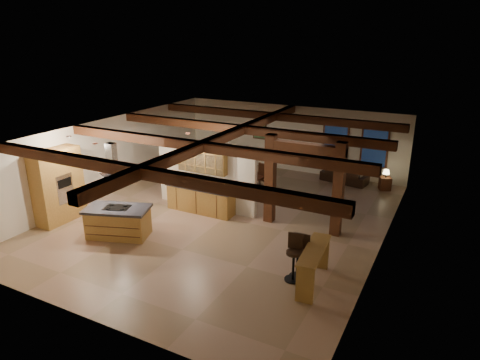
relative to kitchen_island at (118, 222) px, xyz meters
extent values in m
plane|color=tan|center=(2.19, 2.63, -0.47)|extent=(12.00, 12.00, 0.00)
plane|color=white|center=(2.19, 8.63, 0.98)|extent=(10.00, 0.00, 10.00)
plane|color=white|center=(2.19, -3.37, 0.98)|extent=(10.00, 0.00, 10.00)
plane|color=white|center=(-2.81, 2.63, 0.98)|extent=(0.00, 12.00, 12.00)
plane|color=white|center=(7.19, 2.63, 0.98)|extent=(0.00, 12.00, 12.00)
plane|color=#3D1E13|center=(2.19, 2.63, 2.43)|extent=(12.00, 12.00, 0.00)
cube|color=#431C10|center=(2.19, -1.37, 2.29)|extent=(10.00, 0.25, 0.28)
cube|color=#431C10|center=(2.19, 1.33, 2.29)|extent=(10.00, 0.25, 0.28)
cube|color=#431C10|center=(2.19, 3.93, 2.29)|extent=(10.00, 0.25, 0.28)
cube|color=#431C10|center=(2.19, 6.63, 2.29)|extent=(10.00, 0.25, 0.28)
cube|color=#431C10|center=(2.19, 2.63, 2.29)|extent=(0.28, 12.00, 0.28)
cube|color=#431C10|center=(3.59, 3.13, 0.98)|extent=(0.30, 0.30, 2.90)
cube|color=#431C10|center=(5.79, 3.13, 0.98)|extent=(0.30, 0.30, 2.90)
cube|color=#431C10|center=(4.69, 3.13, 2.13)|extent=(2.50, 0.28, 0.28)
cube|color=white|center=(1.19, 3.13, 0.63)|extent=(3.80, 0.18, 2.20)
cube|color=#AA7F37|center=(-2.48, 0.03, 0.73)|extent=(0.64, 1.60, 2.40)
cube|color=silver|center=(-2.18, 0.03, 0.68)|extent=(0.06, 0.62, 0.95)
cube|color=black|center=(-2.14, 0.03, 0.88)|extent=(0.01, 0.50, 0.28)
cube|color=#AA7F37|center=(1.19, 2.74, -0.04)|extent=(2.40, 0.60, 0.86)
cube|color=black|center=(1.19, 2.74, 0.43)|extent=(2.50, 0.66, 0.08)
cube|color=#AA7F37|center=(1.19, 2.95, 1.38)|extent=(1.80, 0.34, 0.95)
cube|color=silver|center=(1.19, 2.77, 1.38)|extent=(1.74, 0.02, 0.90)
pyramid|color=silver|center=(0.00, 0.00, 1.25)|extent=(1.10, 1.10, 0.45)
cube|color=silver|center=(0.00, 0.00, 2.06)|extent=(0.26, 0.22, 0.73)
cube|color=#431C10|center=(4.19, 8.57, 1.03)|extent=(1.10, 0.05, 1.70)
cube|color=black|center=(4.19, 8.54, 1.03)|extent=(0.95, 0.02, 1.55)
cube|color=#431C10|center=(5.79, 8.57, 1.03)|extent=(1.10, 0.05, 1.70)
cube|color=black|center=(5.79, 8.54, 1.03)|extent=(0.95, 0.02, 1.55)
cube|color=#431C10|center=(0.69, 8.57, 1.23)|extent=(0.65, 0.04, 0.85)
cube|color=#245434|center=(0.69, 8.55, 1.23)|extent=(0.55, 0.01, 0.75)
cylinder|color=silver|center=(-0.41, -0.17, 2.40)|extent=(0.16, 0.16, 0.03)
cylinder|color=silver|center=(1.19, 2.13, 2.40)|extent=(0.16, 0.16, 0.03)
cylinder|color=silver|center=(-1.81, 0.13, 2.40)|extent=(0.16, 0.16, 0.03)
cube|color=#AA7F37|center=(0.00, 0.00, -0.05)|extent=(1.96, 1.42, 0.85)
cube|color=black|center=(0.00, 0.00, 0.41)|extent=(2.12, 1.57, 0.08)
cube|color=black|center=(0.00, 0.00, 0.46)|extent=(0.86, 0.71, 0.02)
imported|color=#401D10|center=(1.43, 5.44, -0.16)|extent=(1.84, 1.12, 0.62)
imported|color=black|center=(4.80, 8.07, -0.20)|extent=(1.99, 1.06, 0.55)
imported|color=#B5B5BA|center=(1.17, 2.74, 0.58)|extent=(0.44, 0.31, 0.23)
cube|color=#AA7F37|center=(6.05, 0.17, 0.46)|extent=(0.61, 1.86, 0.05)
cube|color=#AA7F37|center=(6.12, -0.65, -0.02)|extent=(0.42, 0.13, 0.91)
cube|color=#AA7F37|center=(5.98, 0.99, -0.02)|extent=(0.42, 0.13, 0.91)
cube|color=#431C10|center=(6.44, 7.92, -0.22)|extent=(0.55, 0.55, 0.51)
cylinder|color=black|center=(6.44, 7.92, 0.12)|extent=(0.06, 0.06, 0.15)
cone|color=#FFE299|center=(6.44, 7.92, 0.27)|extent=(0.26, 0.26, 0.17)
cylinder|color=black|center=(5.56, 0.10, 0.29)|extent=(0.38, 0.38, 0.07)
cube|color=black|center=(5.52, 0.28, 0.53)|extent=(0.36, 0.12, 0.42)
cylinder|color=black|center=(5.56, 0.10, -0.09)|extent=(0.06, 0.06, 0.74)
cylinder|color=black|center=(5.56, 0.10, -0.45)|extent=(0.42, 0.42, 0.03)
cylinder|color=black|center=(5.60, 0.29, 0.24)|extent=(0.36, 0.36, 0.07)
cube|color=black|center=(5.59, 0.46, 0.47)|extent=(0.34, 0.05, 0.40)
cylinder|color=black|center=(5.60, 0.29, -0.11)|extent=(0.06, 0.06, 0.70)
cylinder|color=black|center=(5.60, 0.29, -0.45)|extent=(0.40, 0.40, 0.03)
cylinder|color=black|center=(5.70, 0.29, 0.24)|extent=(0.36, 0.36, 0.07)
cube|color=black|center=(5.67, 0.45, 0.46)|extent=(0.34, 0.09, 0.39)
cylinder|color=black|center=(5.70, 0.29, -0.12)|extent=(0.06, 0.06, 0.69)
cylinder|color=black|center=(5.70, 0.29, -0.45)|extent=(0.39, 0.39, 0.03)
cube|color=#431C10|center=(0.60, 5.08, -0.06)|extent=(0.50, 0.50, 0.06)
cube|color=#431C10|center=(0.67, 5.26, 0.28)|extent=(0.38, 0.18, 0.69)
cylinder|color=#431C10|center=(0.39, 4.99, -0.28)|extent=(0.05, 0.05, 0.39)
cylinder|color=#431C10|center=(0.68, 4.88, -0.28)|extent=(0.05, 0.05, 0.39)
cylinder|color=#431C10|center=(0.51, 5.28, -0.28)|extent=(0.05, 0.05, 0.39)
cylinder|color=#431C10|center=(0.80, 5.17, -0.28)|extent=(0.05, 0.05, 0.39)
cube|color=#431C10|center=(1.06, 6.27, -0.06)|extent=(0.50, 0.50, 0.06)
cube|color=#431C10|center=(0.99, 6.09, 0.28)|extent=(0.38, 0.18, 0.69)
cylinder|color=#431C10|center=(1.27, 6.36, -0.28)|extent=(0.05, 0.05, 0.39)
cylinder|color=#431C10|center=(0.97, 6.48, -0.28)|extent=(0.05, 0.05, 0.39)
cylinder|color=#431C10|center=(1.15, 6.07, -0.28)|extent=(0.05, 0.05, 0.39)
cylinder|color=#431C10|center=(0.86, 6.19, -0.28)|extent=(0.05, 0.05, 0.39)
cube|color=#431C10|center=(1.19, 4.84, -0.06)|extent=(0.50, 0.50, 0.06)
cube|color=#431C10|center=(1.26, 5.02, 0.28)|extent=(0.38, 0.18, 0.69)
cylinder|color=#431C10|center=(0.99, 4.76, -0.28)|extent=(0.05, 0.05, 0.39)
cylinder|color=#431C10|center=(1.28, 4.64, -0.28)|extent=(0.05, 0.05, 0.39)
cylinder|color=#431C10|center=(1.11, 5.05, -0.28)|extent=(0.05, 0.05, 0.39)
cylinder|color=#431C10|center=(1.40, 4.93, -0.28)|extent=(0.05, 0.05, 0.39)
cube|color=#431C10|center=(1.66, 6.04, -0.06)|extent=(0.50, 0.50, 0.06)
cube|color=#431C10|center=(1.59, 5.86, 0.28)|extent=(0.38, 0.18, 0.69)
cylinder|color=#431C10|center=(1.86, 6.13, -0.28)|extent=(0.05, 0.05, 0.39)
cylinder|color=#431C10|center=(1.57, 6.24, -0.28)|extent=(0.05, 0.05, 0.39)
cylinder|color=#431C10|center=(1.75, 5.84, -0.28)|extent=(0.05, 0.05, 0.39)
cylinder|color=#431C10|center=(1.46, 5.95, -0.28)|extent=(0.05, 0.05, 0.39)
cube|color=#431C10|center=(1.79, 4.61, -0.06)|extent=(0.50, 0.50, 0.06)
cube|color=#431C10|center=(1.86, 4.79, 0.28)|extent=(0.38, 0.18, 0.69)
cylinder|color=#431C10|center=(1.59, 4.52, -0.28)|extent=(0.05, 0.05, 0.39)
cylinder|color=#431C10|center=(1.88, 4.41, -0.28)|extent=(0.05, 0.05, 0.39)
cylinder|color=#431C10|center=(1.70, 4.81, -0.28)|extent=(0.05, 0.05, 0.39)
cylinder|color=#431C10|center=(1.99, 4.70, -0.28)|extent=(0.05, 0.05, 0.39)
cube|color=#431C10|center=(2.26, 5.81, -0.06)|extent=(0.50, 0.50, 0.06)
cube|color=#431C10|center=(2.19, 5.63, 0.28)|extent=(0.38, 0.18, 0.69)
cylinder|color=#431C10|center=(2.46, 5.90, -0.28)|extent=(0.05, 0.05, 0.39)
cylinder|color=#431C10|center=(2.17, 6.01, -0.28)|extent=(0.05, 0.05, 0.39)
cylinder|color=#431C10|center=(2.35, 5.60, -0.28)|extent=(0.05, 0.05, 0.39)
cylinder|color=#431C10|center=(2.06, 5.72, -0.28)|extent=(0.05, 0.05, 0.39)
camera|label=1|loc=(8.66, -8.74, 5.36)|focal=32.00mm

